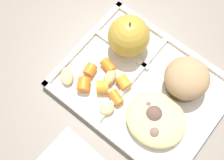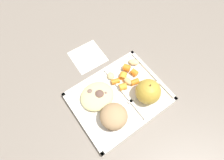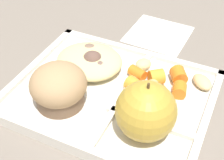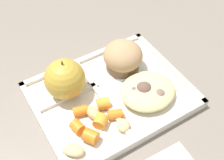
% 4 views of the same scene
% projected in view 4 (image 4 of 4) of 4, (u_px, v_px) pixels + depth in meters
% --- Properties ---
extents(ground, '(6.00, 6.00, 0.00)m').
position_uv_depth(ground, '(111.00, 98.00, 0.64)').
color(ground, slate).
extents(lunch_tray, '(0.31, 0.25, 0.02)m').
position_uv_depth(lunch_tray, '(111.00, 96.00, 0.63)').
color(lunch_tray, silver).
rests_on(lunch_tray, ground).
extents(green_apple, '(0.08, 0.08, 0.09)m').
position_uv_depth(green_apple, '(65.00, 79.00, 0.60)').
color(green_apple, '#B79333').
rests_on(green_apple, lunch_tray).
extents(bran_muffin, '(0.09, 0.09, 0.07)m').
position_uv_depth(bran_muffin, '(123.00, 57.00, 0.66)').
color(bran_muffin, brown).
rests_on(bran_muffin, lunch_tray).
extents(carrot_slice_tilted, '(0.03, 0.03, 0.03)m').
position_uv_depth(carrot_slice_tilted, '(91.00, 136.00, 0.55)').
color(carrot_slice_tilted, orange).
rests_on(carrot_slice_tilted, lunch_tray).
extents(carrot_slice_center, '(0.03, 0.03, 0.02)m').
position_uv_depth(carrot_slice_center, '(103.00, 104.00, 0.60)').
color(carrot_slice_center, orange).
rests_on(carrot_slice_center, lunch_tray).
extents(carrot_slice_edge, '(0.03, 0.03, 0.03)m').
position_uv_depth(carrot_slice_edge, '(101.00, 121.00, 0.57)').
color(carrot_slice_edge, orange).
rests_on(carrot_slice_edge, lunch_tray).
extents(carrot_slice_back, '(0.03, 0.03, 0.02)m').
position_uv_depth(carrot_slice_back, '(115.00, 114.00, 0.58)').
color(carrot_slice_back, orange).
rests_on(carrot_slice_back, lunch_tray).
extents(carrot_slice_near_corner, '(0.03, 0.03, 0.02)m').
position_uv_depth(carrot_slice_near_corner, '(81.00, 111.00, 0.59)').
color(carrot_slice_near_corner, orange).
rests_on(carrot_slice_near_corner, lunch_tray).
extents(carrot_slice_large, '(0.03, 0.03, 0.02)m').
position_uv_depth(carrot_slice_large, '(77.00, 127.00, 0.56)').
color(carrot_slice_large, orange).
rests_on(carrot_slice_large, lunch_tray).
extents(potato_chunk_golden, '(0.03, 0.04, 0.02)m').
position_uv_depth(potato_chunk_golden, '(123.00, 125.00, 0.57)').
color(potato_chunk_golden, tan).
rests_on(potato_chunk_golden, lunch_tray).
extents(potato_chunk_browned, '(0.03, 0.04, 0.02)m').
position_uv_depth(potato_chunk_browned, '(93.00, 113.00, 0.58)').
color(potato_chunk_browned, tan).
rests_on(potato_chunk_browned, lunch_tray).
extents(potato_chunk_wedge, '(0.05, 0.05, 0.02)m').
position_uv_depth(potato_chunk_wedge, '(73.00, 150.00, 0.53)').
color(potato_chunk_wedge, tan).
rests_on(potato_chunk_wedge, lunch_tray).
extents(egg_noodle_pile, '(0.12, 0.10, 0.03)m').
position_uv_depth(egg_noodle_pile, '(148.00, 91.00, 0.61)').
color(egg_noodle_pile, '#D6C684').
rests_on(egg_noodle_pile, lunch_tray).
extents(meatball_side, '(0.03, 0.03, 0.03)m').
position_uv_depth(meatball_side, '(148.00, 91.00, 0.61)').
color(meatball_side, brown).
rests_on(meatball_side, lunch_tray).
extents(meatball_front, '(0.04, 0.04, 0.04)m').
position_uv_depth(meatball_front, '(144.00, 90.00, 0.61)').
color(meatball_front, brown).
rests_on(meatball_front, lunch_tray).
extents(meatball_back, '(0.03, 0.03, 0.03)m').
position_uv_depth(meatball_back, '(159.00, 96.00, 0.61)').
color(meatball_back, '#755B4C').
rests_on(meatball_back, lunch_tray).
extents(meatball_center, '(0.03, 0.03, 0.03)m').
position_uv_depth(meatball_center, '(135.00, 93.00, 0.61)').
color(meatball_center, brown).
rests_on(meatball_center, lunch_tray).
extents(plastic_fork, '(0.12, 0.10, 0.00)m').
position_uv_depth(plastic_fork, '(155.00, 84.00, 0.65)').
color(plastic_fork, white).
rests_on(plastic_fork, lunch_tray).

